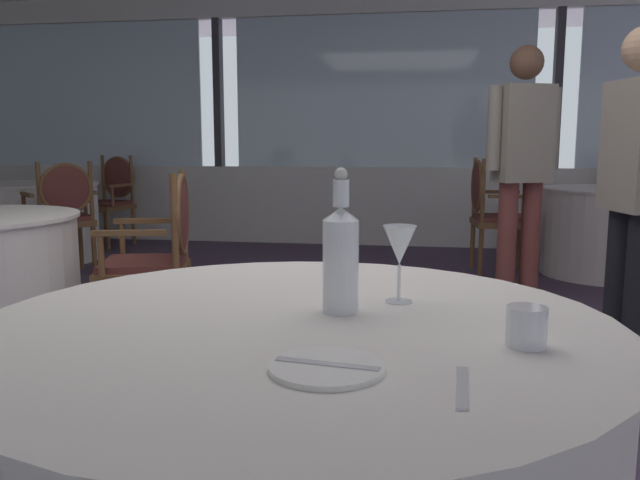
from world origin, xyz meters
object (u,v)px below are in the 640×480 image
at_px(water_tumbler, 527,327).
at_px(dining_chair_3_1, 160,247).
at_px(wine_glass, 400,247).
at_px(dining_chair_0_2, 628,201).
at_px(diner_person_1, 636,183).
at_px(dining_chair_1_2, 111,194).
at_px(water_bottle, 341,256).
at_px(diner_person_0, 522,160).
at_px(dining_chair_0_0, 491,207).
at_px(dining_chair_1_1, 63,209).
at_px(side_plate, 327,367).

xyz_separation_m(water_tumbler, dining_chair_3_1, (-1.61, 2.05, -0.22)).
relative_size(wine_glass, dining_chair_0_2, 0.19).
xyz_separation_m(wine_glass, diner_person_1, (1.02, 1.67, 0.06)).
xyz_separation_m(water_tumbler, dining_chair_1_2, (-3.57, 5.33, -0.21)).
relative_size(water_tumbler, dining_chair_1_2, 0.08).
relative_size(water_bottle, diner_person_0, 0.19).
bearing_deg(wine_glass, dining_chair_3_1, 127.83).
relative_size(dining_chair_0_0, diner_person_1, 0.60).
relative_size(dining_chair_1_1, dining_chair_1_2, 0.99).
bearing_deg(wine_glass, water_bottle, -138.97).
xyz_separation_m(water_tumbler, dining_chair_1_1, (-3.13, 3.64, -0.20)).
distance_m(water_bottle, dining_chair_3_1, 2.25).
bearing_deg(water_tumbler, diner_person_0, 82.25).
distance_m(water_bottle, dining_chair_0_0, 4.29).
height_order(water_bottle, dining_chair_1_1, water_bottle).
relative_size(dining_chair_1_1, diner_person_1, 0.59).
xyz_separation_m(dining_chair_3_1, diner_person_1, (2.38, -0.08, 0.37)).
relative_size(wine_glass, water_tumbler, 2.44).
distance_m(dining_chair_0_0, diner_person_0, 1.21).
bearing_deg(dining_chair_1_2, diner_person_1, 67.47).
height_order(side_plate, water_tumbler, water_tumbler).
xyz_separation_m(dining_chair_0_0, diner_person_0, (0.08, -1.13, 0.43)).
xyz_separation_m(side_plate, wine_glass, (0.10, 0.49, 0.13)).
relative_size(dining_chair_1_1, diner_person_0, 0.55).
xyz_separation_m(side_plate, diner_person_0, (0.80, 3.46, 0.26)).
distance_m(side_plate, dining_chair_1_2, 6.39).
distance_m(water_tumbler, dining_chair_1_1, 4.81).
xyz_separation_m(side_plate, dining_chair_1_2, (-3.22, 5.52, -0.18)).
relative_size(dining_chair_0_0, dining_chair_3_1, 1.03).
xyz_separation_m(water_tumbler, dining_chair_0_2, (1.75, 5.39, -0.22)).
bearing_deg(dining_chair_1_1, dining_chair_1_2, -30.11).
bearing_deg(dining_chair_3_1, water_tumbler, 113.60).
bearing_deg(side_plate, dining_chair_0_0, 81.13).
distance_m(wine_glass, dining_chair_0_0, 4.16).
relative_size(dining_chair_0_0, dining_chair_1_1, 1.02).
height_order(water_tumbler, dining_chair_0_0, dining_chair_0_0).
relative_size(water_tumbler, dining_chair_0_2, 0.08).
bearing_deg(water_tumbler, side_plate, -151.78).
bearing_deg(dining_chair_0_2, water_bottle, 2.25).
bearing_deg(water_tumbler, dining_chair_0_2, 72.01).
distance_m(water_bottle, dining_chair_1_2, 6.06).
relative_size(side_plate, wine_glass, 1.07).
xyz_separation_m(water_bottle, dining_chair_0_0, (0.74, 4.21, -0.29)).
distance_m(dining_chair_1_1, dining_chair_1_2, 1.74).
distance_m(water_tumbler, diner_person_0, 3.31).
xyz_separation_m(wine_glass, dining_chair_1_1, (-2.88, 3.34, -0.30)).
bearing_deg(side_plate, dining_chair_1_2, 120.29).
distance_m(dining_chair_1_1, diner_person_0, 3.62).
xyz_separation_m(dining_chair_1_2, diner_person_0, (4.02, -2.05, 0.44)).
bearing_deg(dining_chair_0_0, dining_chair_3_1, -135.46).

